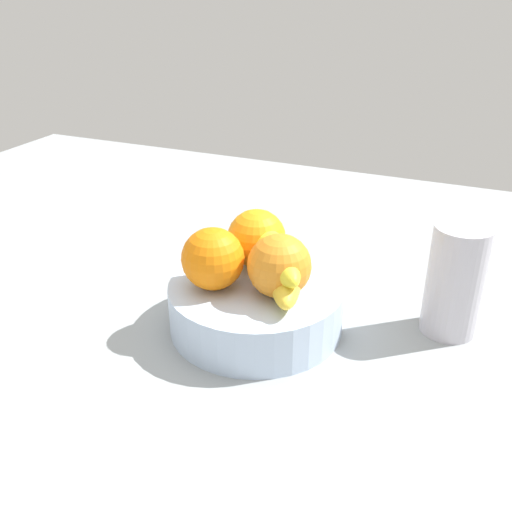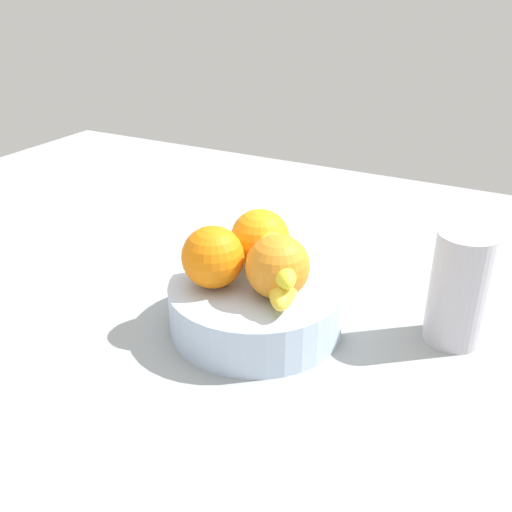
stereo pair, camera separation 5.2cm
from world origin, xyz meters
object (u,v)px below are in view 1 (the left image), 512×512
object	(u,v)px
orange_front_left	(213,259)
orange_center	(254,238)
fruit_bowl	(256,305)
banana_bunch	(280,262)
thermos_tumbler	(455,280)
orange_front_right	(279,266)

from	to	relation	value
orange_front_left	orange_center	xyz separation A→B (cm)	(2.17, 7.59, 0.00)
fruit_bowl	banana_bunch	world-z (taller)	banana_bunch
orange_front_left	thermos_tumbler	distance (cm)	30.20
fruit_bowl	banana_bunch	size ratio (longest dim) A/B	1.29
orange_front_left	banana_bunch	xyz separation A→B (cm)	(7.32, 3.86, -0.80)
orange_front_left	orange_center	distance (cm)	7.90
orange_front_left	orange_center	size ratio (longest dim) A/B	1.00
banana_bunch	orange_front_right	bearing A→B (deg)	-70.58
thermos_tumbler	banana_bunch	bearing A→B (deg)	-159.24
fruit_bowl	thermos_tumbler	xyz separation A→B (cm)	(23.09, 9.01, 4.15)
thermos_tumbler	orange_front_right	bearing A→B (deg)	-152.61
orange_front_left	banana_bunch	size ratio (longest dim) A/B	0.45
fruit_bowl	banana_bunch	distance (cm)	6.90
orange_center	thermos_tumbler	size ratio (longest dim) A/B	0.54
orange_front_left	orange_front_right	world-z (taller)	same
fruit_bowl	thermos_tumbler	size ratio (longest dim) A/B	1.53
orange_center	banana_bunch	distance (cm)	6.41
orange_center	fruit_bowl	bearing A→B (deg)	-63.69
orange_center	banana_bunch	size ratio (longest dim) A/B	0.45
orange_front_left	orange_front_right	bearing A→B (deg)	10.12
banana_bunch	thermos_tumbler	distance (cm)	21.94
orange_front_right	orange_center	xyz separation A→B (cm)	(-5.99, 6.14, 0.00)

